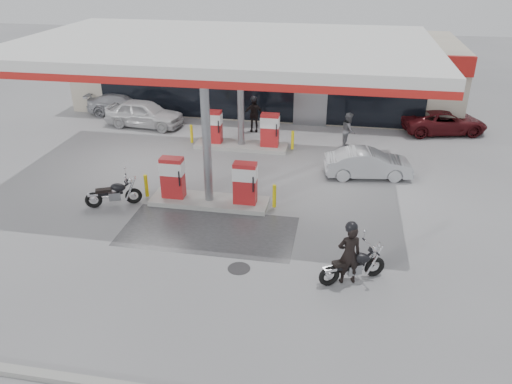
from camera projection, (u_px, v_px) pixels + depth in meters
The scene contains 16 objects.
ground at pixel (195, 230), 17.33m from camera, with size 90.00×90.00×0.00m, color gray.
wet_patch at pixel (209, 231), 17.25m from camera, with size 6.00×3.00×0.00m, color #4C4C4F.
drain_cover at pixel (239, 268), 15.24m from camera, with size 0.70×0.70×0.01m, color #38383A.
store_building at pixel (267, 70), 30.49m from camera, with size 22.00×8.22×4.00m.
canopy at pixel (224, 48), 19.39m from camera, with size 16.00×10.02×5.51m.
pump_island_near at pixel (209, 187), 18.77m from camera, with size 5.14×1.30×1.78m.
pump_island_far at pixel (241, 134), 24.06m from camera, with size 5.14×1.30×1.78m.
main_motorcycle at pixel (354, 266), 14.51m from camera, with size 1.95×1.19×1.09m.
biker_main at pixel (349, 254), 14.25m from camera, with size 0.69×0.45×1.89m, color black.
parked_motorcycle at pixel (114, 194), 18.74m from camera, with size 1.98×1.09×1.08m.
sedan_white at pixel (144, 113), 26.92m from camera, with size 1.71×4.25×1.45m, color silver.
attendant at pixel (349, 130), 24.07m from camera, with size 0.84×0.65×1.72m, color #5E5E63.
hatchback_silver at pixel (368, 164), 21.05m from camera, with size 1.27×3.65×1.20m, color #AAAEB3.
parked_car_left at pixel (124, 104), 28.87m from camera, with size 1.72×4.23×1.23m, color #9FA0A7.
parked_car_right at pixel (444, 122), 26.05m from camera, with size 2.01×4.35×1.21m, color #501115.
biker_walking at pixel (254, 115), 26.13m from camera, with size 1.05×0.44×1.79m, color black.
Camera 1 is at (4.75, -14.32, 8.87)m, focal length 35.00 mm.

